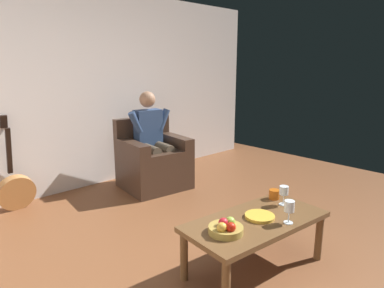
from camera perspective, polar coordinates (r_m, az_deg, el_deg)
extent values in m
plane|color=brown|center=(2.78, 7.46, -21.71)|extent=(7.23, 7.23, 0.00)
cube|color=silver|center=(4.53, -20.08, 8.28)|extent=(6.42, 0.06, 2.53)
cube|color=#3E2B1F|center=(4.53, -6.31, -4.63)|extent=(0.87, 0.82, 0.42)
cube|color=#3E2B1F|center=(4.41, -6.00, -1.58)|extent=(0.56, 0.66, 0.10)
cube|color=#3E2B1F|center=(4.60, -2.98, 0.00)|extent=(0.24, 0.74, 0.24)
cube|color=#3E2B1F|center=(4.30, -10.09, -1.13)|extent=(0.24, 0.74, 0.24)
cube|color=#3E2B1F|center=(4.67, -8.31, 1.57)|extent=(0.80, 0.22, 0.48)
cube|color=navy|center=(4.51, -7.34, 2.59)|extent=(0.37, 0.22, 0.49)
sphere|color=#A87A5B|center=(4.45, -7.48, 7.40)|extent=(0.21, 0.21, 0.21)
cylinder|color=brown|center=(4.44, -4.90, -0.62)|extent=(0.18, 0.41, 0.13)
cylinder|color=brown|center=(4.35, -3.47, -4.63)|extent=(0.13, 0.13, 0.52)
cylinder|color=navy|center=(4.55, -4.83, 4.13)|extent=(0.21, 0.11, 0.29)
cylinder|color=brown|center=(4.34, -7.10, -0.97)|extent=(0.18, 0.41, 0.13)
cylinder|color=brown|center=(4.25, -5.69, -5.09)|extent=(0.13, 0.13, 0.52)
cylinder|color=navy|center=(4.35, -9.39, 3.60)|extent=(0.21, 0.11, 0.29)
cube|color=brown|center=(2.73, 10.66, -12.59)|extent=(1.20, 0.66, 0.04)
cylinder|color=brown|center=(3.09, 20.45, -14.46)|extent=(0.06, 0.06, 0.39)
cylinder|color=brown|center=(2.38, 5.68, -22.67)|extent=(0.06, 0.06, 0.39)
cylinder|color=brown|center=(3.32, 13.71, -12.02)|extent=(0.06, 0.06, 0.39)
cylinder|color=brown|center=(2.67, -1.35, -18.25)|extent=(0.06, 0.06, 0.39)
cylinder|color=#BB7B43|center=(4.29, -27.30, -7.22)|extent=(0.40, 0.17, 0.41)
cylinder|color=black|center=(4.24, -27.13, -7.16)|extent=(0.11, 0.03, 0.11)
cube|color=black|center=(4.25, -28.28, -1.05)|extent=(0.05, 0.13, 0.53)
cube|color=black|center=(4.26, -28.97, 3.30)|extent=(0.07, 0.06, 0.14)
cylinder|color=silver|center=(3.03, 14.97, -9.71)|extent=(0.07, 0.07, 0.01)
cylinder|color=silver|center=(3.01, 15.02, -8.90)|extent=(0.01, 0.01, 0.09)
cylinder|color=silver|center=(2.98, 15.11, -7.49)|extent=(0.08, 0.08, 0.07)
cylinder|color=#590C19|center=(2.99, 15.09, -7.85)|extent=(0.07, 0.07, 0.03)
cylinder|color=silver|center=(2.72, 15.79, -12.52)|extent=(0.07, 0.07, 0.01)
cylinder|color=silver|center=(2.70, 15.85, -11.63)|extent=(0.01, 0.01, 0.09)
cylinder|color=silver|center=(2.66, 15.97, -9.96)|extent=(0.08, 0.08, 0.08)
cylinder|color=#590C19|center=(2.67, 15.93, -10.42)|extent=(0.07, 0.07, 0.03)
cylinder|color=#A3873B|center=(2.48, 5.67, -14.07)|extent=(0.25, 0.25, 0.05)
sphere|color=gold|center=(2.41, 4.96, -13.71)|extent=(0.07, 0.07, 0.07)
sphere|color=#B21A0C|center=(2.41, 6.50, -13.66)|extent=(0.07, 0.07, 0.07)
sphere|color=#8DB23C|center=(2.49, 6.40, -12.76)|extent=(0.07, 0.07, 0.07)
sphere|color=red|center=(2.47, 5.25, -12.96)|extent=(0.07, 0.07, 0.07)
cylinder|color=gold|center=(2.74, 11.23, -11.77)|extent=(0.23, 0.23, 0.02)
cylinder|color=#B25313|center=(3.12, 13.59, -8.18)|extent=(0.09, 0.09, 0.08)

